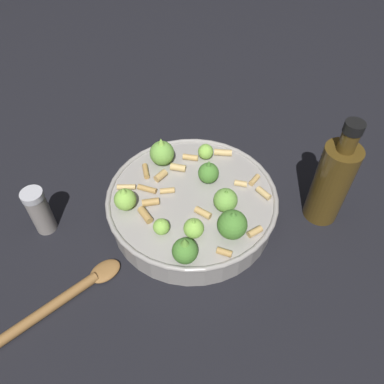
{
  "coord_description": "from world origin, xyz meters",
  "views": [
    {
      "loc": [
        -0.38,
        -0.18,
        0.54
      ],
      "look_at": [
        0.0,
        0.0,
        0.06
      ],
      "focal_mm": 34.91,
      "sensor_mm": 36.0,
      "label": 1
    }
  ],
  "objects_px": {
    "cooking_pan": "(192,203)",
    "olive_oil_bottle": "(332,181)",
    "pepper_shaker": "(40,211)",
    "wooden_spoon": "(56,304)"
  },
  "relations": [
    {
      "from": "pepper_shaker",
      "to": "wooden_spoon",
      "type": "height_order",
      "value": "pepper_shaker"
    },
    {
      "from": "pepper_shaker",
      "to": "cooking_pan",
      "type": "bearing_deg",
      "value": -57.81
    },
    {
      "from": "pepper_shaker",
      "to": "olive_oil_bottle",
      "type": "xyz_separation_m",
      "value": [
        0.24,
        -0.43,
        0.04
      ]
    },
    {
      "from": "cooking_pan",
      "to": "olive_oil_bottle",
      "type": "xyz_separation_m",
      "value": [
        0.11,
        -0.21,
        0.05
      ]
    },
    {
      "from": "olive_oil_bottle",
      "to": "wooden_spoon",
      "type": "relative_size",
      "value": 0.85
    },
    {
      "from": "cooking_pan",
      "to": "pepper_shaker",
      "type": "height_order",
      "value": "cooking_pan"
    },
    {
      "from": "cooking_pan",
      "to": "olive_oil_bottle",
      "type": "distance_m",
      "value": 0.24
    },
    {
      "from": "cooking_pan",
      "to": "olive_oil_bottle",
      "type": "relative_size",
      "value": 1.44
    },
    {
      "from": "cooking_pan",
      "to": "pepper_shaker",
      "type": "distance_m",
      "value": 0.26
    },
    {
      "from": "cooking_pan",
      "to": "pepper_shaker",
      "type": "xyz_separation_m",
      "value": [
        -0.14,
        0.22,
        0.01
      ]
    }
  ]
}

